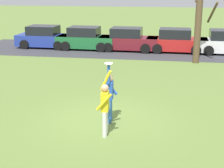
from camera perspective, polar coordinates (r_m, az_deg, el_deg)
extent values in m
plane|color=olive|center=(12.17, -1.24, -5.87)|extent=(120.00, 120.00, 0.00)
cylinder|color=#3366B7|center=(11.99, -0.31, -4.10)|extent=(0.14, 0.14, 0.82)
cylinder|color=#3366B7|center=(11.75, -0.46, -4.54)|extent=(0.14, 0.14, 0.82)
cube|color=#234CB2|center=(11.64, -0.39, -1.04)|extent=(0.24, 0.37, 0.60)
sphere|color=tan|center=(11.53, -0.40, 0.93)|extent=(0.23, 0.23, 0.23)
cylinder|color=#234CB2|center=(11.84, -0.26, -0.51)|extent=(0.49, 0.11, 0.57)
cylinder|color=#234CB2|center=(11.26, -0.54, 1.68)|extent=(0.09, 0.09, 0.66)
cylinder|color=silver|center=(10.72, -1.23, -6.64)|extent=(0.14, 0.14, 0.82)
cylinder|color=silver|center=(10.96, -1.04, -6.12)|extent=(0.14, 0.14, 0.82)
cube|color=gold|center=(10.59, -1.15, -2.83)|extent=(0.24, 0.37, 0.60)
sphere|color=tan|center=(10.46, -1.16, -0.68)|extent=(0.23, 0.23, 0.23)
cylinder|color=gold|center=(10.36, -1.33, -2.99)|extent=(0.49, 0.11, 0.57)
cylinder|color=gold|center=(10.62, -1.00, 0.62)|extent=(0.36, 0.10, 0.64)
cylinder|color=white|center=(11.17, -0.55, 3.38)|extent=(0.27, 0.27, 0.02)
cube|color=#233893|center=(26.21, -10.80, 7.08)|extent=(4.15, 1.91, 0.80)
cube|color=black|center=(26.17, -11.19, 8.64)|extent=(2.14, 1.69, 0.64)
cylinder|color=black|center=(26.66, -7.50, 6.90)|extent=(0.67, 0.24, 0.66)
cylinder|color=black|center=(24.96, -8.80, 6.22)|extent=(0.67, 0.24, 0.66)
cylinder|color=black|center=(27.56, -12.57, 6.95)|extent=(0.67, 0.24, 0.66)
cylinder|color=black|center=(25.92, -14.14, 6.29)|extent=(0.67, 0.24, 0.66)
cube|color=#1E6633|center=(25.16, -4.22, 6.95)|extent=(4.15, 1.91, 0.80)
cube|color=black|center=(25.09, -4.59, 8.58)|extent=(2.14, 1.69, 0.64)
cylinder|color=black|center=(25.77, -0.93, 6.72)|extent=(0.67, 0.24, 0.66)
cylinder|color=black|center=(24.02, -1.82, 6.01)|extent=(0.67, 0.24, 0.66)
cylinder|color=black|center=(26.40, -6.38, 6.85)|extent=(0.67, 0.24, 0.66)
cylinder|color=black|center=(24.70, -7.62, 6.16)|extent=(0.67, 0.24, 0.66)
cube|color=maroon|center=(24.61, 2.71, 6.77)|extent=(4.15, 1.91, 0.80)
cube|color=black|center=(24.53, 2.39, 8.44)|extent=(2.14, 1.69, 0.64)
cylinder|color=black|center=(25.40, 5.86, 6.50)|extent=(0.67, 0.24, 0.66)
cylinder|color=black|center=(23.61, 5.46, 5.77)|extent=(0.67, 0.24, 0.66)
cylinder|color=black|center=(25.74, 0.18, 6.71)|extent=(0.67, 0.24, 0.66)
cylinder|color=black|center=(23.98, -0.63, 6.00)|extent=(0.67, 0.24, 0.66)
cube|color=red|center=(24.46, 10.55, 6.46)|extent=(4.15, 1.91, 0.80)
cube|color=black|center=(24.35, 10.28, 8.14)|extent=(2.14, 1.69, 0.64)
cylinder|color=black|center=(25.42, 13.43, 6.15)|extent=(0.67, 0.24, 0.66)
cylinder|color=black|center=(23.63, 13.59, 5.40)|extent=(0.67, 0.24, 0.66)
cylinder|color=black|center=(25.43, 7.67, 6.45)|extent=(0.67, 0.24, 0.66)
cylinder|color=black|center=(23.64, 7.40, 5.72)|extent=(0.67, 0.24, 0.66)
cylinder|color=black|center=(25.45, 15.25, 6.03)|extent=(0.67, 0.24, 0.66)
cylinder|color=black|center=(23.66, 15.54, 5.28)|extent=(0.67, 0.24, 0.66)
cube|color=#38383D|center=(24.79, 3.19, 5.55)|extent=(22.46, 6.40, 0.01)
cylinder|color=brown|center=(21.02, 13.95, 9.99)|extent=(0.39, 0.39, 4.94)
cylinder|color=brown|center=(21.19, 16.13, 11.17)|extent=(0.42, 1.65, 1.33)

